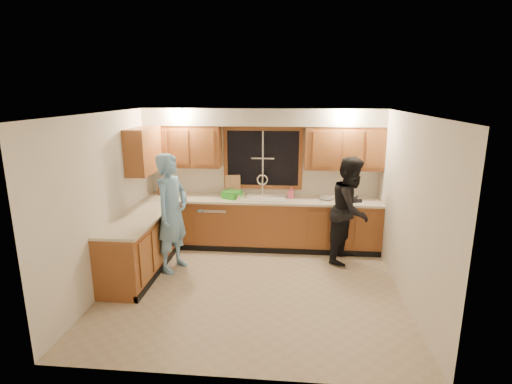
% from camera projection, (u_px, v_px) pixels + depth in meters
% --- Properties ---
extents(floor, '(4.20, 4.20, 0.00)m').
position_uv_depth(floor, '(253.00, 288.00, 5.82)').
color(floor, '#C3AF96').
rests_on(floor, ground).
extents(ceiling, '(4.20, 4.20, 0.00)m').
position_uv_depth(ceiling, '(252.00, 113.00, 5.21)').
color(ceiling, silver).
extents(wall_back, '(4.20, 0.00, 4.20)m').
position_uv_depth(wall_back, '(263.00, 177.00, 7.35)').
color(wall_back, white).
rests_on(wall_back, ground).
extents(wall_left, '(0.00, 3.80, 3.80)m').
position_uv_depth(wall_left, '(106.00, 202.00, 5.70)').
color(wall_left, white).
rests_on(wall_left, ground).
extents(wall_right, '(0.00, 3.80, 3.80)m').
position_uv_depth(wall_right, '(409.00, 209.00, 5.32)').
color(wall_right, white).
rests_on(wall_right, ground).
extents(base_cabinets_back, '(4.20, 0.60, 0.88)m').
position_uv_depth(base_cabinets_back, '(261.00, 224.00, 7.25)').
color(base_cabinets_back, '#98562C').
rests_on(base_cabinets_back, ground).
extents(base_cabinets_left, '(0.60, 1.90, 0.88)m').
position_uv_depth(base_cabinets_left, '(140.00, 246.00, 6.21)').
color(base_cabinets_left, '#98562C').
rests_on(base_cabinets_left, ground).
extents(countertop_back, '(4.20, 0.63, 0.04)m').
position_uv_depth(countertop_back, '(261.00, 200.00, 7.13)').
color(countertop_back, silver).
rests_on(countertop_back, base_cabinets_back).
extents(countertop_left, '(0.63, 1.90, 0.04)m').
position_uv_depth(countertop_left, '(139.00, 218.00, 6.09)').
color(countertop_left, silver).
rests_on(countertop_left, base_cabinets_left).
extents(upper_cabinets_left, '(1.35, 0.33, 0.75)m').
position_uv_depth(upper_cabinets_left, '(183.00, 146.00, 7.18)').
color(upper_cabinets_left, '#98562C').
rests_on(upper_cabinets_left, wall_back).
extents(upper_cabinets_right, '(1.35, 0.33, 0.75)m').
position_uv_depth(upper_cabinets_right, '(344.00, 148.00, 6.92)').
color(upper_cabinets_right, '#98562C').
rests_on(upper_cabinets_right, wall_back).
extents(upper_cabinets_return, '(0.33, 0.90, 0.75)m').
position_uv_depth(upper_cabinets_return, '(143.00, 151.00, 6.63)').
color(upper_cabinets_return, '#98562C').
rests_on(upper_cabinets_return, wall_left).
extents(soffit, '(4.20, 0.35, 0.30)m').
position_uv_depth(soffit, '(262.00, 117.00, 6.91)').
color(soffit, beige).
rests_on(soffit, wall_back).
extents(window_frame, '(1.44, 0.03, 1.14)m').
position_uv_depth(window_frame, '(263.00, 158.00, 7.25)').
color(window_frame, black).
rests_on(window_frame, wall_back).
extents(sink, '(0.86, 0.52, 0.57)m').
position_uv_depth(sink, '(261.00, 201.00, 7.16)').
color(sink, white).
rests_on(sink, countertop_back).
extents(dishwasher, '(0.60, 0.56, 0.82)m').
position_uv_depth(dishwasher, '(215.00, 224.00, 7.33)').
color(dishwasher, silver).
rests_on(dishwasher, floor).
extents(stove, '(0.58, 0.75, 0.90)m').
position_uv_depth(stove, '(125.00, 260.00, 5.65)').
color(stove, silver).
rests_on(stove, floor).
extents(man, '(0.64, 0.79, 1.87)m').
position_uv_depth(man, '(172.00, 213.00, 6.22)').
color(man, '#76AEDF').
rests_on(man, floor).
extents(woman, '(0.98, 1.07, 1.77)m').
position_uv_depth(woman, '(351.00, 210.00, 6.57)').
color(woman, black).
rests_on(woman, floor).
extents(knife_block, '(0.15, 0.15, 0.21)m').
position_uv_depth(knife_block, '(162.00, 190.00, 7.34)').
color(knife_block, '#9C592B').
rests_on(knife_block, countertop_back).
extents(cutting_board, '(0.29, 0.14, 0.37)m').
position_uv_depth(cutting_board, '(233.00, 185.00, 7.35)').
color(cutting_board, tan).
rests_on(cutting_board, countertop_back).
extents(dish_crate, '(0.37, 0.36, 0.13)m').
position_uv_depth(dish_crate, '(232.00, 194.00, 7.15)').
color(dish_crate, green).
rests_on(dish_crate, countertop_back).
extents(soap_bottle, '(0.12, 0.12, 0.21)m').
position_uv_depth(soap_bottle, '(291.00, 192.00, 7.13)').
color(soap_bottle, '#FF618A').
rests_on(soap_bottle, countertop_back).
extents(bowl, '(0.28, 0.28, 0.06)m').
position_uv_depth(bowl, '(327.00, 198.00, 7.04)').
color(bowl, silver).
rests_on(bowl, countertop_back).
extents(can_left, '(0.07, 0.07, 0.11)m').
position_uv_depth(can_left, '(238.00, 198.00, 6.97)').
color(can_left, beige).
rests_on(can_left, countertop_back).
extents(can_right, '(0.07, 0.07, 0.11)m').
position_uv_depth(can_right, '(246.00, 197.00, 7.05)').
color(can_right, beige).
rests_on(can_right, countertop_back).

